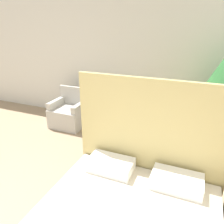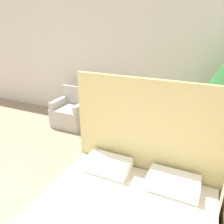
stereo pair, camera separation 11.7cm
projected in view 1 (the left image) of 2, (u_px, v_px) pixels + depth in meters
name	position (u px, v px, depth m)	size (l,w,h in m)	color
wall_back	(118.00, 56.00, 4.55)	(10.00, 0.06, 2.90)	silver
armchair_near_window_left	(69.00, 114.00, 4.73)	(0.69, 0.61, 0.81)	#B7B2A8
armchair_near_window_right	(115.00, 122.00, 4.35)	(0.72, 0.64, 0.81)	#B7B2A8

